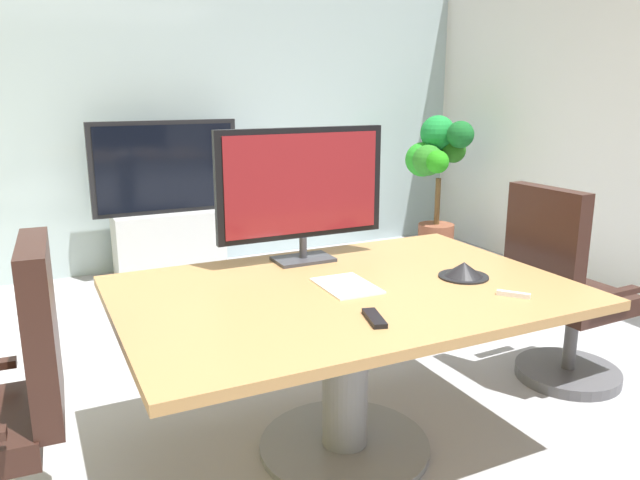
# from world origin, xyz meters

# --- Properties ---
(ground_plane) EXTENTS (7.58, 7.58, 0.00)m
(ground_plane) POSITION_xyz_m (0.00, 0.00, 0.00)
(ground_plane) COLOR #99999E
(wall_back_glass_partition) EXTENTS (5.93, 0.10, 2.78)m
(wall_back_glass_partition) POSITION_xyz_m (0.00, 3.29, 1.39)
(wall_back_glass_partition) COLOR #9EB2B7
(wall_back_glass_partition) RESTS_ON ground
(conference_table) EXTENTS (1.87, 1.27, 0.76)m
(conference_table) POSITION_xyz_m (-0.01, -0.02, 0.57)
(conference_table) COLOR olive
(conference_table) RESTS_ON ground
(office_chair_right) EXTENTS (0.60, 0.58, 1.09)m
(office_chair_right) POSITION_xyz_m (1.33, 0.04, 0.46)
(office_chair_right) COLOR #4C4C51
(office_chair_right) RESTS_ON ground
(tv_monitor) EXTENTS (0.84, 0.18, 0.64)m
(tv_monitor) POSITION_xyz_m (0.00, 0.44, 1.11)
(tv_monitor) COLOR #333338
(tv_monitor) RESTS_ON conference_table
(wall_display_unit) EXTENTS (1.20, 0.36, 1.31)m
(wall_display_unit) POSITION_xyz_m (-0.11, 2.93, 0.44)
(wall_display_unit) COLOR #B7BABC
(wall_display_unit) RESTS_ON ground
(potted_plant) EXTENTS (0.55, 0.61, 1.32)m
(potted_plant) POSITION_xyz_m (2.32, 2.52, 0.83)
(potted_plant) COLOR brown
(potted_plant) RESTS_ON ground
(conference_phone) EXTENTS (0.22, 0.22, 0.07)m
(conference_phone) POSITION_xyz_m (0.53, -0.12, 0.79)
(conference_phone) COLOR black
(conference_phone) RESTS_ON conference_table
(remote_control) EXTENTS (0.09, 0.18, 0.02)m
(remote_control) POSITION_xyz_m (-0.09, -0.39, 0.77)
(remote_control) COLOR black
(remote_control) RESTS_ON conference_table
(whiteboard_marker) EXTENTS (0.10, 0.11, 0.02)m
(whiteboard_marker) POSITION_xyz_m (0.54, -0.41, 0.77)
(whiteboard_marker) COLOR silver
(whiteboard_marker) RESTS_ON conference_table
(paper_notepad) EXTENTS (0.22, 0.30, 0.01)m
(paper_notepad) POSITION_xyz_m (0.00, -0.01, 0.76)
(paper_notepad) COLOR white
(paper_notepad) RESTS_ON conference_table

